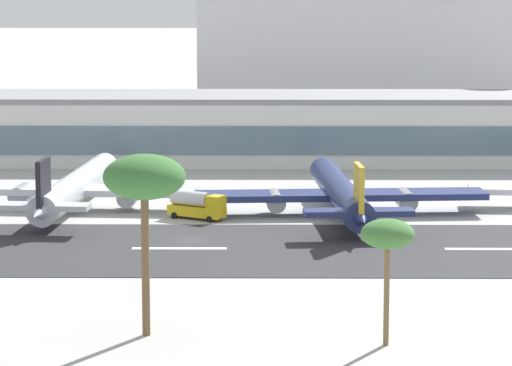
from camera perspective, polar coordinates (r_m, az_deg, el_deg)
ground_plane at (r=169.66m, az=-2.93°, el=-2.54°), size 1400.00×1400.00×0.00m
runway_strip at (r=164.59m, az=-3.04°, el=-2.89°), size 800.00×32.07×0.08m
runway_centreline_dash_4 at (r=164.64m, az=-3.38°, el=-2.88°), size 12.00×1.20×0.01m
runway_centreline_dash_5 at (r=166.69m, az=10.32°, el=-2.86°), size 12.00×1.20×0.01m
terminal_building at (r=242.28m, az=-1.90°, el=2.45°), size 221.20×22.41×12.45m
distant_hotel_block at (r=340.73m, az=5.55°, el=5.98°), size 94.83×27.87×32.04m
airliner_black_tail_gate_1 at (r=192.57m, az=-7.99°, el=-0.25°), size 36.26×48.40×10.10m
airliner_gold_tail_gate_2 at (r=186.93m, az=3.76°, el=-0.48°), size 42.49×47.72×9.96m
service_fuel_truck_0 at (r=184.26m, az=-2.61°, el=-0.97°), size 8.65×6.52×3.95m
palm_tree_1 at (r=122.88m, az=-4.92°, el=0.15°), size 7.81×7.81×17.55m
palm_tree_3 at (r=120.51m, az=5.79°, el=-2.34°), size 4.98×4.98×11.97m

